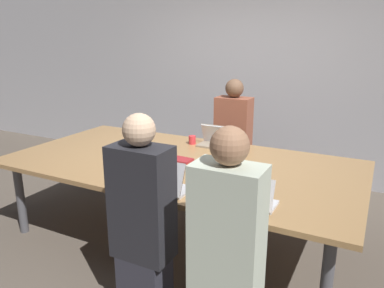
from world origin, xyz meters
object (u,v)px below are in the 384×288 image
object	(u,v)px
laptop_near_right	(251,198)
cup_far_center	(192,140)
cup_near_midright	(201,192)
person_near_right	(227,252)
laptop_far_center	(215,140)
person_far_center	(233,142)
stapler	(196,171)
person_near_midright	(143,222)
laptop_near_midright	(167,183)

from	to	relation	value
laptop_near_right	cup_far_center	world-z (taller)	laptop_near_right
cup_near_midright	person_near_right	bearing A→B (deg)	-49.74
person_near_right	cup_near_midright	bearing A→B (deg)	-49.74
laptop_far_center	person_far_center	size ratio (longest dim) A/B	0.23
cup_near_midright	stapler	world-z (taller)	cup_near_midright
person_near_midright	cup_far_center	distance (m)	1.67
person_near_midright	stapler	size ratio (longest dim) A/B	9.46
person_far_center	cup_far_center	bearing A→B (deg)	-116.21
person_near_midright	cup_near_midright	size ratio (longest dim) A/B	15.13
person_near_right	laptop_far_center	size ratio (longest dim) A/B	4.35
laptop_near_midright	stapler	bearing A→B (deg)	-91.03
laptop_near_right	cup_near_midright	size ratio (longest dim) A/B	3.39
cup_near_midright	cup_far_center	bearing A→B (deg)	119.81
person_near_right	laptop_far_center	distance (m)	1.93
laptop_near_right	cup_far_center	xyz separation A→B (m)	(-1.07, 1.20, -0.02)
person_near_midright	stapler	distance (m)	0.82
person_near_midright	stapler	bearing A→B (deg)	-89.14
person_near_midright	laptop_far_center	xyz separation A→B (m)	(-0.21, 1.66, 0.14)
laptop_near_right	person_near_right	bearing A→B (deg)	92.56
laptop_near_midright	laptop_near_right	bearing A→B (deg)	-175.17
laptop_near_midright	person_near_midright	bearing A→B (deg)	93.32
person_near_right	laptop_near_midright	bearing A→B (deg)	-33.48
laptop_far_center	cup_far_center	bearing A→B (deg)	-167.60
person_far_center	person_near_right	bearing A→B (deg)	-69.55
cup_far_center	person_near_midright	bearing A→B (deg)	-74.11
person_near_right	laptop_near_midright	distance (m)	0.80
person_near_right	person_near_midright	size ratio (longest dim) A/B	1.00
person_near_right	laptop_near_midright	world-z (taller)	person_near_right
laptop_far_center	laptop_near_midright	bearing A→B (deg)	-81.73
person_near_midright	person_far_center	distance (m)	2.14
cup_far_center	laptop_near_midright	bearing A→B (deg)	-70.78
laptop_near_midright	person_far_center	distance (m)	1.80
laptop_far_center	stapler	xyz separation A→B (m)	(0.20, -0.85, -0.04)
person_near_midright	cup_near_midright	world-z (taller)	person_near_midright
person_far_center	cup_far_center	distance (m)	0.61
person_near_right	stapler	world-z (taller)	person_near_right
person_near_midright	person_far_center	world-z (taller)	same
stapler	cup_near_midright	bearing A→B (deg)	-89.74
laptop_near_midright	cup_far_center	bearing A→B (deg)	-70.78
laptop_near_midright	laptop_far_center	world-z (taller)	laptop_near_midright
laptop_near_right	laptop_near_midright	distance (m)	0.63
person_near_midright	laptop_far_center	distance (m)	1.68
cup_far_center	stapler	distance (m)	0.91
laptop_far_center	cup_far_center	distance (m)	0.25
laptop_far_center	laptop_near_right	bearing A→B (deg)	-56.73
laptop_near_midright	person_far_center	world-z (taller)	person_far_center
person_far_center	stapler	distance (m)	1.34
cup_far_center	stapler	xyz separation A→B (m)	(0.44, -0.79, -0.02)
laptop_near_midright	cup_far_center	size ratio (longest dim) A/B	3.41
person_far_center	stapler	world-z (taller)	person_far_center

